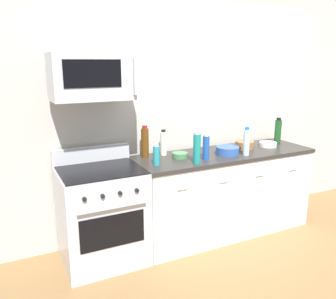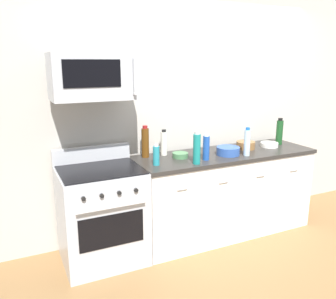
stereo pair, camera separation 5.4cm
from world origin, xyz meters
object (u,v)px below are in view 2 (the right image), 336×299
(bottle_sparkling_teal, at_px, (197,149))
(bottle_vinegar_white, at_px, (164,143))
(range_oven, at_px, (102,214))
(bowl_green_glaze, at_px, (180,155))
(bottle_wine_amber, at_px, (145,142))
(bowl_blue_mixing, at_px, (228,151))
(bottle_wine_green, at_px, (279,132))
(bowl_white_ceramic, at_px, (269,144))
(bottle_soda_blue, at_px, (206,148))
(bowl_wooden_salad, at_px, (246,145))
(bottle_dish_soap, at_px, (156,155))
(microwave, at_px, (94,76))
(bottle_water_clear, at_px, (247,142))

(bottle_sparkling_teal, height_order, bottle_vinegar_white, bottle_sparkling_teal)
(range_oven, height_order, bottle_vinegar_white, bottle_vinegar_white)
(range_oven, distance_m, bowl_green_glaze, 0.97)
(bottle_wine_amber, bearing_deg, bowl_blue_mixing, -19.31)
(bottle_wine_green, relative_size, bottle_vinegar_white, 1.15)
(bottle_wine_amber, bearing_deg, bowl_white_ceramic, -7.68)
(bottle_soda_blue, xyz_separation_m, bowl_wooden_salad, (0.64, 0.20, -0.08))
(bottle_wine_green, xyz_separation_m, bottle_wine_amber, (-1.64, 0.14, 0.01))
(bottle_sparkling_teal, xyz_separation_m, bowl_wooden_salad, (0.80, 0.29, -0.11))
(range_oven, bearing_deg, bottle_dish_soap, -11.46)
(microwave, relative_size, bowl_green_glaze, 4.60)
(bottle_wine_green, height_order, bowl_wooden_salad, bottle_wine_green)
(bowl_green_glaze, bearing_deg, bottle_dish_soap, -157.42)
(bottle_wine_green, xyz_separation_m, bowl_green_glaze, (-1.33, -0.03, -0.12))
(bottle_water_clear, height_order, bottle_sparkling_teal, bottle_sparkling_teal)
(bottle_dish_soap, bearing_deg, range_oven, 168.54)
(bottle_water_clear, height_order, bowl_wooden_salad, bottle_water_clear)
(bottle_sparkling_teal, bearing_deg, bowl_white_ceramic, 12.41)
(bowl_wooden_salad, bearing_deg, bowl_white_ceramic, -8.35)
(bottle_vinegar_white, bearing_deg, bottle_soda_blue, -49.33)
(microwave, bearing_deg, bowl_white_ceramic, -1.09)
(microwave, distance_m, bottle_wine_green, 2.28)
(bowl_green_glaze, bearing_deg, bottle_water_clear, -18.41)
(range_oven, distance_m, bottle_soda_blue, 1.20)
(bowl_wooden_salad, bearing_deg, bottle_vinegar_white, 171.20)
(microwave, xyz_separation_m, bottle_soda_blue, (1.04, -0.20, -0.70))
(range_oven, xyz_separation_m, bottle_wine_amber, (0.53, 0.20, 0.61))
(microwave, relative_size, bottle_soda_blue, 2.81)
(bottle_wine_green, bearing_deg, bowl_white_ceramic, -163.43)
(bottle_wine_amber, bearing_deg, bottle_water_clear, -21.92)
(bottle_sparkling_teal, bearing_deg, bowl_green_glaze, 98.31)
(bottle_sparkling_teal, distance_m, bowl_blue_mixing, 0.50)
(bottle_dish_soap, bearing_deg, microwave, 163.89)
(bowl_green_glaze, relative_size, bowl_blue_mixing, 0.66)
(bottle_wine_amber, xyz_separation_m, bowl_white_ceramic, (1.45, -0.20, -0.13))
(bowl_white_ceramic, bearing_deg, bottle_wine_amber, 172.32)
(range_oven, relative_size, bowl_white_ceramic, 5.40)
(microwave, height_order, bottle_wine_green, microwave)
(bottle_soda_blue, relative_size, bottle_sparkling_teal, 0.83)
(bottle_wine_green, bearing_deg, bottle_dish_soap, -174.18)
(bottle_soda_blue, relative_size, bottle_wine_amber, 0.81)
(range_oven, bearing_deg, bowl_green_glaze, 2.06)
(microwave, xyz_separation_m, bottle_dish_soap, (0.52, -0.15, -0.73))
(bottle_sparkling_teal, xyz_separation_m, bowl_white_ceramic, (1.10, 0.24, -0.12))
(bowl_blue_mixing, bearing_deg, bottle_dish_soap, -178.55)
(bowl_green_glaze, bearing_deg, bottle_sparkling_teal, -81.69)
(range_oven, bearing_deg, bowl_white_ceramic, 0.20)
(microwave, height_order, bottle_water_clear, microwave)
(bottle_wine_green, height_order, bowl_blue_mixing, bottle_wine_green)
(bottle_soda_blue, xyz_separation_m, bottle_sparkling_teal, (-0.16, -0.08, 0.03))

